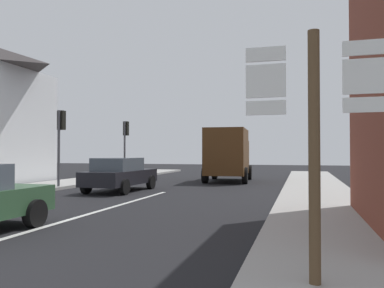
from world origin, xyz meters
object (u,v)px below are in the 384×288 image
(sedan_far, at_px, (120,174))
(traffic_light_far_left, at_px, (126,136))
(delivery_truck, at_px, (228,153))
(route_sign_post, at_px, (314,136))
(traffic_light_near_left, at_px, (61,131))

(sedan_far, relative_size, traffic_light_far_left, 1.15)
(sedan_far, xyz_separation_m, traffic_light_far_left, (-3.16, 7.23, 1.98))
(traffic_light_far_left, bearing_deg, delivery_truck, -2.36)
(sedan_far, xyz_separation_m, delivery_truck, (3.55, 6.96, 0.89))
(route_sign_post, relative_size, traffic_light_far_left, 0.87)
(traffic_light_far_left, bearing_deg, traffic_light_near_left, -90.00)
(delivery_truck, relative_size, traffic_light_far_left, 1.38)
(traffic_light_far_left, bearing_deg, sedan_far, -66.42)
(delivery_truck, xyz_separation_m, route_sign_post, (4.30, -17.69, 0.26))
(delivery_truck, xyz_separation_m, traffic_light_far_left, (-6.71, 0.28, 1.09))
(route_sign_post, xyz_separation_m, traffic_light_far_left, (-11.01, 17.96, 0.83))
(delivery_truck, distance_m, route_sign_post, 18.20)
(route_sign_post, bearing_deg, traffic_light_far_left, 121.50)
(sedan_far, bearing_deg, traffic_light_near_left, 175.93)
(sedan_far, relative_size, delivery_truck, 0.83)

